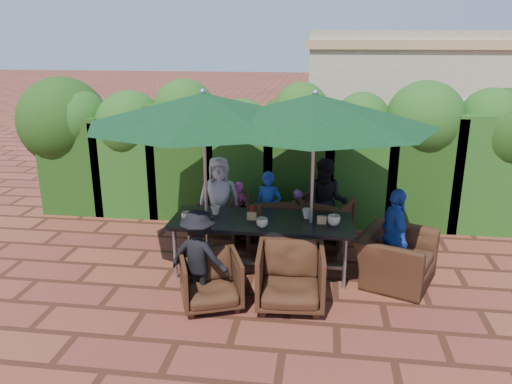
# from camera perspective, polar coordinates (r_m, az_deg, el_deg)

# --- Properties ---
(ground) EXTENTS (80.00, 80.00, 0.00)m
(ground) POSITION_cam_1_polar(r_m,az_deg,el_deg) (6.83, -0.46, -9.36)
(ground) COLOR brown
(ground) RESTS_ON ground
(dining_table) EXTENTS (2.39, 0.90, 0.75)m
(dining_table) POSITION_cam_1_polar(r_m,az_deg,el_deg) (6.64, 0.64, -3.78)
(dining_table) COLOR black
(dining_table) RESTS_ON ground
(umbrella_left) EXTENTS (2.96, 2.96, 2.46)m
(umbrella_left) POSITION_cam_1_polar(r_m,az_deg,el_deg) (6.31, -6.05, 9.47)
(umbrella_left) COLOR gray
(umbrella_left) RESTS_ON ground
(umbrella_right) EXTENTS (3.01, 3.01, 2.46)m
(umbrella_right) POSITION_cam_1_polar(r_m,az_deg,el_deg) (6.19, 6.73, 9.31)
(umbrella_right) COLOR gray
(umbrella_right) RESTS_ON ground
(chair_far_left) EXTENTS (0.78, 0.74, 0.71)m
(chair_far_left) POSITION_cam_1_polar(r_m,az_deg,el_deg) (7.78, -4.04, -3.10)
(chair_far_left) COLOR black
(chair_far_left) RESTS_ON ground
(chair_far_mid) EXTENTS (0.97, 0.93, 0.87)m
(chair_far_mid) POSITION_cam_1_polar(r_m,az_deg,el_deg) (7.58, 1.99, -3.00)
(chair_far_mid) COLOR black
(chair_far_mid) RESTS_ON ground
(chair_far_right) EXTENTS (0.99, 0.96, 0.82)m
(chair_far_right) POSITION_cam_1_polar(r_m,az_deg,el_deg) (7.68, 7.65, -3.09)
(chair_far_right) COLOR black
(chair_far_right) RESTS_ON ground
(chair_near_left) EXTENTS (0.87, 0.84, 0.70)m
(chair_near_left) POSITION_cam_1_polar(r_m,az_deg,el_deg) (5.98, -5.19, -9.76)
(chair_near_left) COLOR black
(chair_near_left) RESTS_ON ground
(chair_near_right) EXTENTS (0.82, 0.78, 0.80)m
(chair_near_right) POSITION_cam_1_polar(r_m,az_deg,el_deg) (5.94, 3.96, -9.35)
(chair_near_right) COLOR black
(chair_near_right) RESTS_ON ground
(chair_end_right) EXTENTS (0.98, 1.18, 0.88)m
(chair_end_right) POSITION_cam_1_polar(r_m,az_deg,el_deg) (6.71, 15.74, -6.41)
(chair_end_right) COLOR black
(chair_end_right) RESTS_ON ground
(adult_far_left) EXTENTS (0.72, 0.51, 1.34)m
(adult_far_left) POSITION_cam_1_polar(r_m,az_deg,el_deg) (7.69, -4.23, -0.86)
(adult_far_left) COLOR silver
(adult_far_left) RESTS_ON ground
(adult_far_mid) EXTENTS (0.46, 0.40, 1.15)m
(adult_far_mid) POSITION_cam_1_polar(r_m,az_deg,el_deg) (7.56, 1.39, -1.92)
(adult_far_mid) COLOR #1F47A9
(adult_far_mid) RESTS_ON ground
(adult_far_right) EXTENTS (0.70, 0.48, 1.35)m
(adult_far_right) POSITION_cam_1_polar(r_m,az_deg,el_deg) (7.57, 8.02, -1.25)
(adult_far_right) COLOR black
(adult_far_right) RESTS_ON ground
(adult_near_left) EXTENTS (0.80, 0.50, 1.16)m
(adult_near_left) POSITION_cam_1_polar(r_m,az_deg,el_deg) (5.98, -6.52, -7.37)
(adult_near_left) COLOR black
(adult_near_left) RESTS_ON ground
(adult_end_right) EXTENTS (0.52, 0.80, 1.25)m
(adult_end_right) POSITION_cam_1_polar(r_m,az_deg,el_deg) (6.65, 15.58, -4.87)
(adult_end_right) COLOR #1F47A9
(adult_end_right) RESTS_ON ground
(child_left) EXTENTS (0.40, 0.36, 0.91)m
(child_left) POSITION_cam_1_polar(r_m,az_deg,el_deg) (7.84, -2.01, -2.14)
(child_left) COLOR #DA4D9B
(child_left) RESTS_ON ground
(child_right) EXTENTS (0.37, 0.34, 0.85)m
(child_right) POSITION_cam_1_polar(r_m,az_deg,el_deg) (7.69, 4.84, -2.83)
(child_right) COLOR #9A4CA5
(child_right) RESTS_ON ground
(pedestrian_a) EXTENTS (1.70, 0.61, 1.82)m
(pedestrian_a) POSITION_cam_1_polar(r_m,az_deg,el_deg) (10.47, 11.37, 5.10)
(pedestrian_a) COLOR green
(pedestrian_a) RESTS_ON ground
(pedestrian_b) EXTENTS (0.79, 0.49, 1.64)m
(pedestrian_b) POSITION_cam_1_polar(r_m,az_deg,el_deg) (10.72, 15.74, 4.58)
(pedestrian_b) COLOR #DA4D9B
(pedestrian_b) RESTS_ON ground
(pedestrian_c) EXTENTS (1.35, 0.99, 1.92)m
(pedestrian_c) POSITION_cam_1_polar(r_m,az_deg,el_deg) (10.95, 21.77, 5.00)
(pedestrian_c) COLOR gray
(pedestrian_c) RESTS_ON ground
(cup_a) EXTENTS (0.15, 0.15, 0.12)m
(cup_a) POSITION_cam_1_polar(r_m,az_deg,el_deg) (6.62, -7.90, -2.79)
(cup_a) COLOR beige
(cup_a) RESTS_ON dining_table
(cup_b) EXTENTS (0.12, 0.12, 0.12)m
(cup_b) POSITION_cam_1_polar(r_m,az_deg,el_deg) (6.81, -4.65, -2.09)
(cup_b) COLOR beige
(cup_b) RESTS_ON dining_table
(cup_c) EXTENTS (0.15, 0.15, 0.12)m
(cup_c) POSITION_cam_1_polar(r_m,az_deg,el_deg) (6.35, 0.71, -3.51)
(cup_c) COLOR beige
(cup_c) RESTS_ON dining_table
(cup_d) EXTENTS (0.14, 0.14, 0.13)m
(cup_d) POSITION_cam_1_polar(r_m,az_deg,el_deg) (6.67, 5.88, -2.48)
(cup_d) COLOR beige
(cup_d) RESTS_ON dining_table
(cup_e) EXTENTS (0.17, 0.17, 0.13)m
(cup_e) POSITION_cam_1_polar(r_m,az_deg,el_deg) (6.48, 8.89, -3.21)
(cup_e) COLOR beige
(cup_e) RESTS_ON dining_table
(ketchup_bottle) EXTENTS (0.04, 0.04, 0.17)m
(ketchup_bottle) POSITION_cam_1_polar(r_m,az_deg,el_deg) (6.65, -0.48, -2.28)
(ketchup_bottle) COLOR #B20C0A
(ketchup_bottle) RESTS_ON dining_table
(sauce_bottle) EXTENTS (0.04, 0.04, 0.17)m
(sauce_bottle) POSITION_cam_1_polar(r_m,az_deg,el_deg) (6.67, 0.42, -2.22)
(sauce_bottle) COLOR #4C230C
(sauce_bottle) RESTS_ON dining_table
(serving_tray) EXTENTS (0.35, 0.25, 0.02)m
(serving_tray) POSITION_cam_1_polar(r_m,az_deg,el_deg) (6.63, -6.80, -3.18)
(serving_tray) COLOR #9D754C
(serving_tray) RESTS_ON dining_table
(number_block_left) EXTENTS (0.12, 0.06, 0.10)m
(number_block_left) POSITION_cam_1_polar(r_m,az_deg,el_deg) (6.60, -0.48, -2.76)
(number_block_left) COLOR tan
(number_block_left) RESTS_ON dining_table
(number_block_right) EXTENTS (0.12, 0.06, 0.10)m
(number_block_right) POSITION_cam_1_polar(r_m,az_deg,el_deg) (6.52, 7.53, -3.18)
(number_block_right) COLOR tan
(number_block_right) RESTS_ON dining_table
(hedge_wall) EXTENTS (9.10, 1.60, 2.41)m
(hedge_wall) POSITION_cam_1_polar(r_m,az_deg,el_deg) (8.61, 0.56, 5.54)
(hedge_wall) COLOR #13330E
(hedge_wall) RESTS_ON ground
(building) EXTENTS (6.20, 3.08, 3.20)m
(building) POSITION_cam_1_polar(r_m,az_deg,el_deg) (13.37, 19.37, 10.11)
(building) COLOR #C6BA93
(building) RESTS_ON ground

